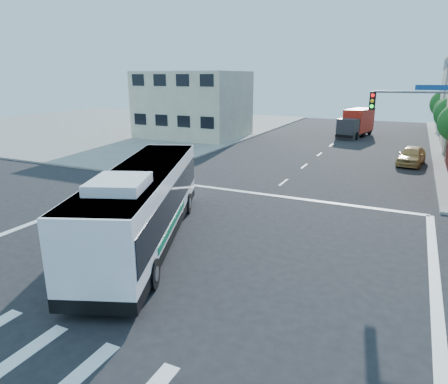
% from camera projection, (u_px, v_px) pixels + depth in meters
% --- Properties ---
extents(ground, '(120.00, 120.00, 0.00)m').
position_uv_depth(ground, '(197.00, 250.00, 17.75)').
color(ground, black).
rests_on(ground, ground).
extents(sidewalk_nw, '(50.00, 50.00, 0.15)m').
position_uv_depth(sidewalk_nw, '(110.00, 125.00, 62.45)').
color(sidewalk_nw, gray).
rests_on(sidewalk_nw, ground).
extents(building_west, '(12.06, 10.06, 8.00)m').
position_uv_depth(building_west, '(193.00, 105.00, 49.63)').
color(building_west, beige).
rests_on(building_west, ground).
extents(signal_mast_ne, '(7.91, 1.13, 8.07)m').
position_uv_depth(signal_mast_ne, '(434.00, 123.00, 21.86)').
color(signal_mast_ne, slate).
rests_on(signal_mast_ne, ground).
extents(street_tree_d, '(4.00, 4.00, 6.03)m').
position_uv_depth(street_tree_d, '(446.00, 102.00, 56.87)').
color(street_tree_d, '#352213').
rests_on(street_tree_d, ground).
extents(transit_bus, '(7.42, 13.19, 3.87)m').
position_uv_depth(transit_bus, '(144.00, 203.00, 18.11)').
color(transit_bus, black).
rests_on(transit_bus, ground).
extents(box_truck, '(3.70, 7.94, 3.44)m').
position_uv_depth(box_truck, '(356.00, 124.00, 50.34)').
color(box_truck, '#29282E').
rests_on(box_truck, ground).
extents(parked_car, '(2.56, 4.99, 1.62)m').
position_uv_depth(parked_car, '(412.00, 155.00, 34.60)').
color(parked_car, tan).
rests_on(parked_car, ground).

